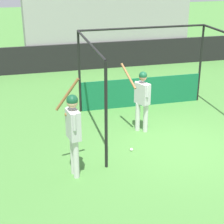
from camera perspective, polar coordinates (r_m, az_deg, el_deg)
name	(u,v)px	position (r m, az deg, el deg)	size (l,w,h in m)	color
ground_plane	(183,146)	(9.77, 10.74, -5.15)	(60.00, 60.00, 0.00)	#477F38
outfield_wall	(111,55)	(16.26, -0.15, 8.69)	(24.00, 0.12, 1.13)	black
bleacher_section	(100,23)	(18.02, -1.80, 13.41)	(7.05, 4.00, 3.21)	#9E9E99
batting_cage	(149,79)	(11.25, 5.67, 4.99)	(4.05, 3.53, 2.54)	black
player_batter	(142,96)	(10.05, 4.57, 2.42)	(0.68, 0.72, 1.86)	silver
player_waiting	(73,127)	(7.91, -5.94, -2.35)	(0.54, 0.70, 2.16)	silver
baseball	(131,150)	(9.37, 2.98, -5.73)	(0.07, 0.07, 0.07)	white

